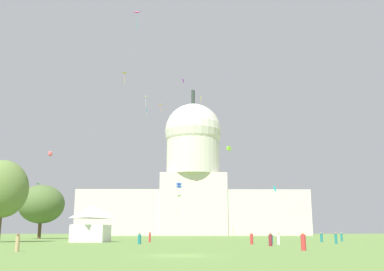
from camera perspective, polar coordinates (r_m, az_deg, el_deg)
ground_plane at (r=32.65m, az=-1.41°, el=-15.36°), size 800.00×800.00×0.00m
capitol_building at (r=215.84m, az=0.14°, el=-6.27°), size 110.07×28.22×72.78m
event_tent at (r=77.61m, az=-12.94°, el=-11.05°), size 6.11×7.16×6.22m
tree_west_near at (r=81.25m, az=-23.44°, el=-6.38°), size 10.97×10.54×13.70m
tree_west_mid at (r=120.12m, az=-19.00°, el=-8.45°), size 13.52×12.87×13.55m
person_teal_mid_right at (r=62.81m, az=-6.85°, el=-13.24°), size 0.60×0.60×1.53m
person_teal_edge_east at (r=63.95m, az=10.31°, el=-13.12°), size 0.40×0.40×1.51m
person_red_near_tree_east at (r=75.64m, az=-5.52°, el=-13.05°), size 0.44×0.44×1.70m
person_teal_near_tree_west at (r=78.57m, az=16.50°, el=-12.62°), size 0.57×0.57×1.61m
person_red_back_center at (r=62.30m, az=7.76°, el=-13.17°), size 0.61×0.61×1.66m
person_tan_lawn_far_left at (r=41.51m, az=-21.76°, el=-12.90°), size 0.45×0.45×1.54m
person_white_front_center at (r=61.04m, az=11.20°, el=-13.11°), size 0.52×0.52×1.56m
person_maroon_mid_center at (r=54.73m, az=10.17°, el=-13.26°), size 0.55×0.55×1.56m
person_red_back_right at (r=42.43m, az=14.28°, el=-13.28°), size 0.58×0.58×1.70m
person_teal_deep_crowd at (r=84.63m, az=18.90°, el=-12.41°), size 0.41×0.41×1.64m
person_teal_front_left at (r=67.46m, az=18.22°, el=-12.61°), size 0.51×0.51×1.63m
kite_green_low at (r=100.50m, az=-19.76°, el=-6.02°), size 1.34×1.49×0.41m
kite_gold_high at (r=132.35m, az=-8.68°, el=7.94°), size 1.52×1.57×3.68m
kite_blue_low at (r=118.00m, az=-1.71°, el=-6.50°), size 1.46×1.44×2.80m
kite_white_high at (r=156.24m, az=-6.18°, el=4.90°), size 1.69×1.56×3.51m
kite_lime_mid at (r=141.57m, az=4.82°, el=-1.69°), size 1.54×1.52×1.32m
kite_violet_high at (r=140.04m, az=-1.16°, el=7.17°), size 0.69×1.07×1.29m
kite_red_mid at (r=117.30m, az=-17.96°, el=-2.26°), size 0.76×0.82×0.96m
kite_turquoise_low at (r=111.97m, az=10.72°, el=-6.81°), size 0.81×0.72×1.37m
kite_orange_high at (r=145.92m, az=-3.93°, el=3.81°), size 1.55×1.68×2.12m
kite_pink_mid at (r=175.95m, az=0.51°, el=-6.01°), size 1.95×1.46×3.65m
kite_yellow_high at (r=176.39m, az=1.18°, el=4.86°), size 0.65×1.01×2.95m
kite_magenta_high at (r=109.00m, az=-7.16°, el=15.23°), size 1.52×0.73×4.20m
kite_cyan_high at (r=182.71m, az=-5.90°, el=3.26°), size 0.59×1.15×3.90m
kite_green_low_b at (r=98.61m, az=-1.45°, el=-7.94°), size 1.11×1.25×0.38m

